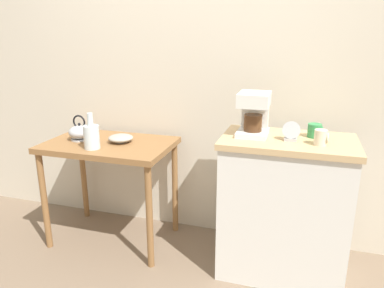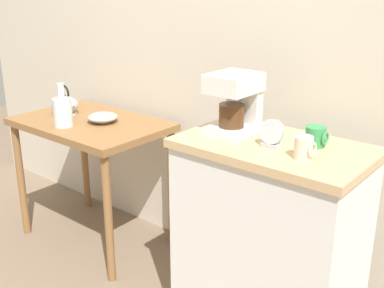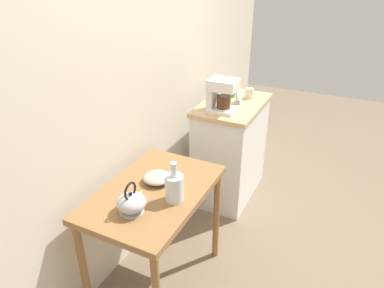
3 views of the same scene
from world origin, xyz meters
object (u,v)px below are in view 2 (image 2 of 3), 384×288
bowl_stoneware (103,117)px  mug_small_cream (304,148)px  table_clock (272,135)px  teakettle (65,105)px  mug_tall_green (316,137)px  coffee_maker (236,100)px  glass_carafe_vase (63,111)px

bowl_stoneware → mug_small_cream: 1.33m
mug_small_cream → table_clock: table_clock is taller
teakettle → mug_tall_green: bearing=1.5°
teakettle → table_clock: table_clock is taller
coffee_maker → mug_small_cream: (0.39, -0.12, -0.10)m
glass_carafe_vase → mug_small_cream: size_ratio=2.73×
glass_carafe_vase → coffee_maker: 1.07m
glass_carafe_vase → table_clock: size_ratio=2.10×
teakettle → glass_carafe_vase: size_ratio=0.81×
teakettle → mug_tall_green: mug_tall_green is taller
glass_carafe_vase → table_clock: table_clock is taller
bowl_stoneware → table_clock: table_clock is taller
teakettle → table_clock: size_ratio=1.70×
teakettle → glass_carafe_vase: 0.25m
bowl_stoneware → glass_carafe_vase: (-0.11, -0.18, 0.05)m
mug_small_cream → mug_tall_green: bearing=100.6°
mug_small_cream → table_clock: 0.17m
teakettle → mug_small_cream: bearing=-4.2°
teakettle → glass_carafe_vase: (0.19, -0.15, 0.03)m
table_clock → teakettle: bearing=176.9°
table_clock → coffee_maker: bearing=161.0°
table_clock → glass_carafe_vase: bearing=-176.5°
coffee_maker → table_clock: 0.26m
teakettle → mug_small_cream: (1.61, -0.12, 0.13)m
bowl_stoneware → glass_carafe_vase: 0.22m
glass_carafe_vase → table_clock: (1.26, 0.08, 0.11)m
bowl_stoneware → mug_tall_green: bearing=0.6°
bowl_stoneware → table_clock: 1.17m
teakettle → coffee_maker: (1.23, 0.00, 0.22)m
glass_carafe_vase → mug_tall_green: (1.40, 0.20, 0.10)m
coffee_maker → mug_small_cream: bearing=-17.0°
bowl_stoneware → mug_small_cream: mug_small_cream is taller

